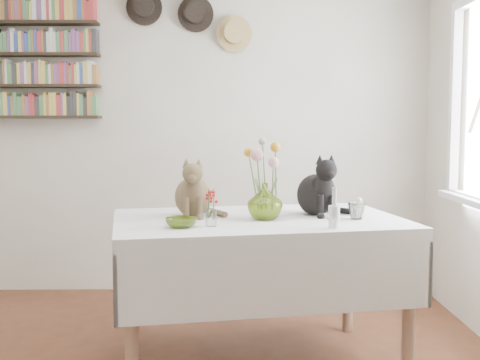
{
  "coord_description": "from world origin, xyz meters",
  "views": [
    {
      "loc": [
        0.42,
        -2.57,
        1.34
      ],
      "look_at": [
        0.47,
        0.59,
        1.05
      ],
      "focal_mm": 45.0,
      "sensor_mm": 36.0,
      "label": 1
    }
  ],
  "objects_px": {
    "dining_table": "(258,254)",
    "flower_vase": "(265,201)",
    "bookshelf_unit": "(34,60)",
    "tabby_cat": "(193,186)",
    "black_cat": "(316,184)"
  },
  "relations": [
    {
      "from": "dining_table",
      "to": "flower_vase",
      "type": "distance_m",
      "value": 0.31
    },
    {
      "from": "flower_vase",
      "to": "bookshelf_unit",
      "type": "height_order",
      "value": "bookshelf_unit"
    },
    {
      "from": "dining_table",
      "to": "bookshelf_unit",
      "type": "xyz_separation_m",
      "value": [
        -1.67,
        1.47,
        1.22
      ]
    },
    {
      "from": "dining_table",
      "to": "bookshelf_unit",
      "type": "relative_size",
      "value": 1.71
    },
    {
      "from": "tabby_cat",
      "to": "bookshelf_unit",
      "type": "xyz_separation_m",
      "value": [
        -1.31,
        1.39,
        0.84
      ]
    },
    {
      "from": "bookshelf_unit",
      "to": "tabby_cat",
      "type": "bearing_deg",
      "value": -46.71
    },
    {
      "from": "black_cat",
      "to": "bookshelf_unit",
      "type": "relative_size",
      "value": 0.35
    },
    {
      "from": "black_cat",
      "to": "dining_table",
      "type": "bearing_deg",
      "value": -178.45
    },
    {
      "from": "tabby_cat",
      "to": "black_cat",
      "type": "xyz_separation_m",
      "value": [
        0.7,
        0.04,
        0.01
      ]
    },
    {
      "from": "flower_vase",
      "to": "bookshelf_unit",
      "type": "relative_size",
      "value": 0.2
    },
    {
      "from": "flower_vase",
      "to": "dining_table",
      "type": "bearing_deg",
      "value": 121.78
    },
    {
      "from": "tabby_cat",
      "to": "black_cat",
      "type": "bearing_deg",
      "value": -0.33
    },
    {
      "from": "black_cat",
      "to": "bookshelf_unit",
      "type": "height_order",
      "value": "bookshelf_unit"
    },
    {
      "from": "bookshelf_unit",
      "to": "dining_table",
      "type": "bearing_deg",
      "value": -41.35
    },
    {
      "from": "dining_table",
      "to": "black_cat",
      "type": "xyz_separation_m",
      "value": [
        0.33,
        0.12,
        0.38
      ]
    }
  ]
}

